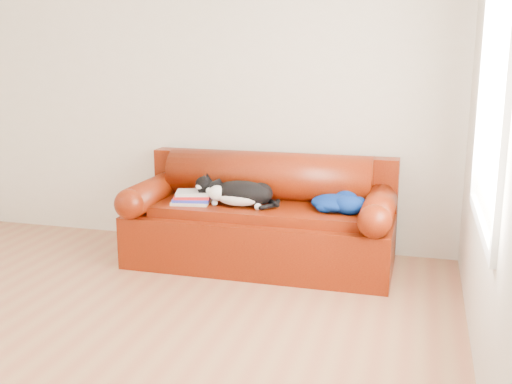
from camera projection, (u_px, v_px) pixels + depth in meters
ground at (88, 332)px, 3.67m from camera, size 4.50×4.50×0.00m
room_shell at (91, 53)px, 3.28m from camera, size 4.52×4.02×2.61m
sofa_base at (261, 235)px, 4.83m from camera, size 2.10×0.90×0.50m
sofa_back at (269, 192)px, 5.00m from camera, size 2.10×1.01×0.88m
book_stack at (192, 197)px, 4.78m from camera, size 0.32×0.28×0.10m
cat at (240, 194)px, 4.69m from camera, size 0.71×0.35×0.25m
blanket at (337, 202)px, 4.57m from camera, size 0.48×0.46×0.14m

